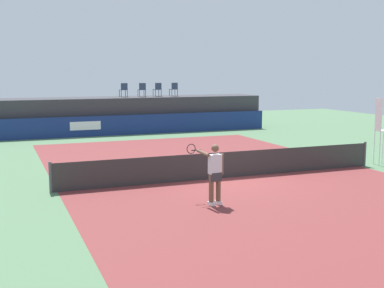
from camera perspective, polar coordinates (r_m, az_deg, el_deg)
The scene contains 13 objects.
ground_plane at distance 20.94m, azimuth 0.48°, elevation -2.26°, with size 48.00×48.00×0.00m, color #4C704C.
court_inner at distance 18.25m, azimuth 4.02°, elevation -3.85°, with size 12.00×22.00×0.00m, color maroon.
sponsor_wall at distance 30.74m, azimuth -6.90°, elevation 2.20°, with size 18.00×0.22×1.20m.
spectator_platform at distance 32.43m, azimuth -7.70°, elevation 3.38°, with size 18.00×2.80×2.20m, color #38383D.
spectator_chair_far_left at distance 32.48m, azimuth -7.80°, elevation 6.21°, with size 0.47×0.47×0.89m.
spectator_chair_left at distance 32.49m, azimuth -5.72°, elevation 6.24°, with size 0.45×0.45×0.89m.
spectator_chair_center at distance 32.86m, azimuth -3.95°, elevation 6.29°, with size 0.48×0.48×0.89m.
spectator_chair_right at distance 33.30m, azimuth -2.08°, elevation 6.33°, with size 0.47×0.47×0.89m.
umpire_chair at distance 21.88m, azimuth 20.66°, elevation 1.87°, with size 0.50×0.50×2.76m.
tennis_net at distance 18.15m, azimuth 4.03°, elevation -2.39°, with size 12.40×0.02×0.95m, color #2D2D2D.
net_post_near at distance 16.50m, azimuth -15.84°, elevation -3.69°, with size 0.10×0.10×1.00m, color #4C4C51.
net_post_far at distance 21.53m, azimuth 19.10°, elevation -1.08°, with size 0.10×0.10×1.00m, color #4C4C51.
tennis_player at distance 14.40m, azimuth 2.55°, elevation -3.23°, with size 0.80×1.12×1.77m.
Camera 1 is at (-7.72, -16.09, 3.83)m, focal length 46.77 mm.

